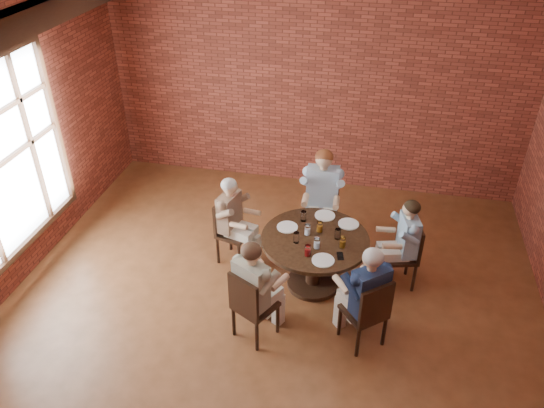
% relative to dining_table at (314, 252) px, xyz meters
% --- Properties ---
extents(floor, '(7.00, 7.00, 0.00)m').
position_rel_dining_table_xyz_m(floor, '(-0.43, -0.89, -0.53)').
color(floor, brown).
rests_on(floor, ground).
extents(ceiling, '(7.00, 7.00, 0.00)m').
position_rel_dining_table_xyz_m(ceiling, '(-0.43, -0.89, 2.87)').
color(ceiling, white).
rests_on(ceiling, wall_back).
extents(wall_back, '(7.00, 0.00, 7.00)m').
position_rel_dining_table_xyz_m(wall_back, '(-0.43, 2.61, 1.17)').
color(wall_back, brown).
rests_on(wall_back, ground).
extents(window, '(0.10, 2.16, 2.36)m').
position_rel_dining_table_xyz_m(window, '(-3.61, -0.49, 1.12)').
color(window, white).
rests_on(window, wall_left).
extents(dining_table, '(1.31, 1.31, 0.75)m').
position_rel_dining_table_xyz_m(dining_table, '(0.00, 0.00, 0.00)').
color(dining_table, black).
rests_on(dining_table, floor).
extents(chair_a, '(0.46, 0.46, 0.89)m').
position_rel_dining_table_xyz_m(chair_a, '(1.12, 0.29, -0.04)').
color(chair_a, black).
rests_on(chair_a, floor).
extents(diner_a, '(0.68, 0.60, 1.24)m').
position_rel_dining_table_xyz_m(diner_a, '(1.05, 0.27, 0.09)').
color(diner_a, teal).
rests_on(diner_a, floor).
extents(chair_b, '(0.48, 0.48, 0.97)m').
position_rel_dining_table_xyz_m(chair_b, '(-0.06, 1.09, -0.01)').
color(chair_b, black).
rests_on(chair_b, floor).
extents(diner_b, '(0.60, 0.72, 1.39)m').
position_rel_dining_table_xyz_m(diner_b, '(-0.05, 1.00, 0.17)').
color(diner_b, '#9EB4C9').
rests_on(diner_b, floor).
extents(chair_c, '(0.47, 0.47, 0.89)m').
position_rel_dining_table_xyz_m(chair_c, '(-1.18, 0.31, -0.04)').
color(chair_c, black).
rests_on(chair_c, floor).
extents(diner_c, '(0.69, 0.61, 1.25)m').
position_rel_dining_table_xyz_m(diner_c, '(-1.11, 0.29, 0.10)').
color(diner_c, brown).
rests_on(diner_c, floor).
extents(chair_d, '(0.56, 0.56, 0.92)m').
position_rel_dining_table_xyz_m(chair_d, '(-0.55, -1.03, -0.03)').
color(chair_d, black).
rests_on(chair_d, floor).
extents(diner_d, '(0.75, 0.79, 1.30)m').
position_rel_dining_table_xyz_m(diner_d, '(-0.52, -0.96, 0.12)').
color(diner_d, '#B79C90').
rests_on(diner_d, floor).
extents(chair_e, '(0.58, 0.58, 0.92)m').
position_rel_dining_table_xyz_m(chair_e, '(0.72, -0.86, -0.03)').
color(chair_e, black).
rests_on(chair_e, floor).
extents(diner_e, '(0.80, 0.81, 1.31)m').
position_rel_dining_table_xyz_m(diner_e, '(0.66, -0.80, 0.12)').
color(diner_e, '#182645').
rests_on(diner_e, floor).
extents(plate_a, '(0.26, 0.26, 0.01)m').
position_rel_dining_table_xyz_m(plate_a, '(0.37, 0.36, 0.23)').
color(plate_a, white).
rests_on(plate_a, dining_table).
extents(plate_b, '(0.26, 0.26, 0.01)m').
position_rel_dining_table_xyz_m(plate_b, '(0.05, 0.49, 0.23)').
color(plate_b, white).
rests_on(plate_b, dining_table).
extents(plate_c, '(0.26, 0.26, 0.01)m').
position_rel_dining_table_xyz_m(plate_c, '(-0.37, 0.13, 0.23)').
color(plate_c, white).
rests_on(plate_c, dining_table).
extents(plate_d, '(0.26, 0.26, 0.01)m').
position_rel_dining_table_xyz_m(plate_d, '(0.15, -0.42, 0.23)').
color(plate_d, white).
rests_on(plate_d, dining_table).
extents(glass_a, '(0.07, 0.07, 0.14)m').
position_rel_dining_table_xyz_m(glass_a, '(0.26, 0.04, 0.29)').
color(glass_a, white).
rests_on(glass_a, dining_table).
extents(glass_b, '(0.07, 0.07, 0.14)m').
position_rel_dining_table_xyz_m(glass_b, '(0.03, 0.14, 0.29)').
color(glass_b, white).
rests_on(glass_b, dining_table).
extents(glass_c, '(0.07, 0.07, 0.14)m').
position_rel_dining_table_xyz_m(glass_c, '(-0.20, 0.32, 0.29)').
color(glass_c, white).
rests_on(glass_c, dining_table).
extents(glass_d, '(0.07, 0.07, 0.14)m').
position_rel_dining_table_xyz_m(glass_d, '(-0.10, 0.05, 0.29)').
color(glass_d, white).
rests_on(glass_d, dining_table).
extents(glass_e, '(0.07, 0.07, 0.14)m').
position_rel_dining_table_xyz_m(glass_e, '(-0.21, -0.14, 0.29)').
color(glass_e, white).
rests_on(glass_e, dining_table).
extents(glass_f, '(0.07, 0.07, 0.14)m').
position_rel_dining_table_xyz_m(glass_f, '(-0.04, -0.36, 0.29)').
color(glass_f, white).
rests_on(glass_f, dining_table).
extents(glass_g, '(0.07, 0.07, 0.14)m').
position_rel_dining_table_xyz_m(glass_g, '(0.04, -0.19, 0.29)').
color(glass_g, white).
rests_on(glass_g, dining_table).
extents(glass_h, '(0.07, 0.07, 0.14)m').
position_rel_dining_table_xyz_m(glass_h, '(0.34, -0.12, 0.29)').
color(glass_h, white).
rests_on(glass_h, dining_table).
extents(smartphone, '(0.10, 0.15, 0.01)m').
position_rel_dining_table_xyz_m(smartphone, '(0.33, -0.30, 0.23)').
color(smartphone, black).
rests_on(smartphone, dining_table).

